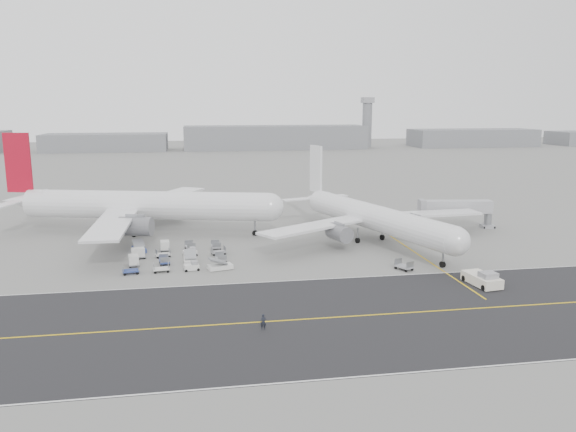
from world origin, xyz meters
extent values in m
plane|color=gray|center=(0.00, 0.00, 0.00)|extent=(700.00, 700.00, 0.00)
cube|color=#262629|center=(5.00, -18.00, 0.01)|extent=(220.00, 32.00, 0.02)
cube|color=gold|center=(5.00, -18.00, 0.03)|extent=(220.00, 0.30, 0.01)
cube|color=silver|center=(5.00, -2.20, 0.03)|extent=(220.00, 0.25, 0.01)
cube|color=silver|center=(5.00, -33.80, 0.03)|extent=(220.00, 0.25, 0.01)
cube|color=gold|center=(30.00, 5.00, 0.02)|extent=(0.30, 40.00, 0.01)
cylinder|color=gray|center=(100.00, 265.00, 14.00)|extent=(6.00, 6.00, 28.00)
cube|color=#9FA0A5|center=(100.00, 265.00, 29.50)|extent=(7.00, 7.00, 3.50)
cylinder|color=white|center=(-19.16, 34.68, 6.02)|extent=(51.02, 18.77, 5.87)
sphere|color=white|center=(5.60, 28.13, 6.02)|extent=(5.75, 5.75, 5.75)
cone|color=white|center=(-45.13, 41.54, 6.46)|extent=(11.01, 7.66, 5.28)
cube|color=#AD0B20|center=(-45.73, 41.70, 14.58)|extent=(5.56, 1.92, 12.49)
cube|color=white|center=(-47.35, 36.80, 6.61)|extent=(5.11, 9.78, 0.25)
cube|color=white|center=(-44.72, 46.77, 6.61)|extent=(5.11, 9.78, 0.25)
cube|color=white|center=(-24.32, 20.05, 5.28)|extent=(6.64, 28.20, 0.45)
cube|color=white|center=(-16.42, 49.94, 5.28)|extent=(19.02, 27.64, 0.45)
cylinder|color=slate|center=(-20.67, 24.09, 3.82)|extent=(6.97, 5.12, 3.64)
cylinder|color=slate|center=(-15.24, 44.62, 3.82)|extent=(6.97, 5.12, 3.64)
cylinder|color=black|center=(2.58, 28.93, 0.55)|extent=(1.20, 0.77, 1.11)
cylinder|color=black|center=(-21.87, 31.75, 0.55)|extent=(1.20, 0.77, 1.11)
cylinder|color=black|center=(-20.07, 38.56, 0.55)|extent=(1.20, 0.77, 1.11)
cylinder|color=gray|center=(2.58, 28.93, 2.10)|extent=(0.36, 0.36, 3.08)
cylinder|color=white|center=(24.94, 18.67, 5.05)|extent=(17.87, 42.43, 4.93)
sphere|color=white|center=(31.53, -1.79, 5.05)|extent=(4.83, 4.83, 4.83)
cone|color=white|center=(18.03, 40.13, 5.42)|extent=(6.79, 9.34, 4.44)
cube|color=white|center=(17.87, 40.63, 12.23)|extent=(1.92, 4.64, 10.49)
cube|color=white|center=(13.68, 39.55, 5.54)|extent=(8.21, 4.66, 0.25)
cube|color=white|center=(21.91, 42.20, 5.54)|extent=(8.21, 4.66, 0.25)
cube|color=white|center=(12.27, 15.69, 4.44)|extent=(22.81, 16.90, 0.45)
cube|color=white|center=(36.97, 23.64, 4.44)|extent=(23.89, 6.81, 0.45)
cylinder|color=slate|center=(16.78, 14.94, 3.20)|extent=(4.52, 5.93, 3.06)
cylinder|color=slate|center=(33.75, 20.40, 3.20)|extent=(4.52, 5.93, 3.06)
cylinder|color=black|center=(30.73, 0.70, 0.53)|extent=(0.80, 1.17, 1.07)
cylinder|color=black|center=(21.65, 19.26, 0.53)|extent=(0.80, 1.17, 1.07)
cylinder|color=black|center=(27.28, 21.07, 0.53)|extent=(0.80, 1.17, 1.07)
cylinder|color=gray|center=(30.73, 0.70, 1.83)|extent=(0.36, 0.36, 2.59)
cube|color=white|center=(32.52, -8.95, 0.87)|extent=(3.83, 6.68, 1.43)
cube|color=#9FA0A5|center=(32.70, -10.37, 1.94)|extent=(2.49, 2.31, 0.92)
cylinder|color=gray|center=(32.04, -5.09, 0.51)|extent=(0.49, 2.66, 0.16)
cylinder|color=black|center=(31.50, -11.55, 0.46)|extent=(0.52, 0.96, 0.92)
cylinder|color=black|center=(34.14, -11.22, 0.46)|extent=(0.52, 0.96, 0.92)
cylinder|color=black|center=(30.90, -6.67, 0.46)|extent=(0.52, 0.96, 0.92)
cylinder|color=black|center=(33.54, -6.34, 0.46)|extent=(0.52, 0.96, 0.92)
cylinder|color=gray|center=(53.68, 27.95, 2.06)|extent=(1.65, 1.65, 4.12)
cube|color=#9FA0A5|center=(53.68, 27.95, 0.36)|extent=(3.04, 3.04, 0.72)
cube|color=#AAAAAE|center=(46.55, 29.01, 4.73)|extent=(15.69, 5.12, 2.68)
cube|color=#9FA0A5|center=(39.22, 30.10, 4.73)|extent=(1.71, 3.44, 3.09)
cylinder|color=black|center=(54.97, 28.90, 0.31)|extent=(0.40, 0.66, 0.62)
imported|color=black|center=(-1.74, -20.47, 0.98)|extent=(0.79, 0.59, 1.96)
camera|label=1|loc=(-9.25, -83.30, 26.45)|focal=35.00mm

